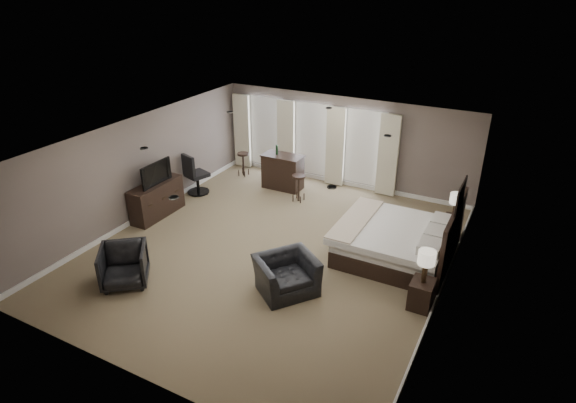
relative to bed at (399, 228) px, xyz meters
The scene contains 16 objects.
room 2.82m from the bed, 158.81° to the right, with size 7.60×8.60×2.64m.
window_bay 4.76m from the bed, 139.04° to the left, with size 5.25×0.20×2.30m.
bed is the anchor object (origin of this frame).
nightstand_near 1.77m from the bed, 58.46° to the right, with size 0.41×0.51×0.55m, color black.
nightstand_far 1.77m from the bed, 58.46° to the left, with size 0.41×0.50×0.55m, color black.
lamp_near 1.71m from the bed, 58.46° to the right, with size 0.32×0.32×0.66m, color beige.
lamp_far 1.70m from the bed, 58.46° to the left, with size 0.30×0.30×0.61m, color beige.
wall_art 1.50m from the bed, ahead, with size 0.04×0.96×0.56m, color slate.
dresser 6.10m from the bed, behind, with size 0.50×1.55×0.90m, color black.
tv 6.10m from the bed, behind, with size 1.01×0.58×0.13m, color black.
armchair_near 2.71m from the bed, 125.86° to the right, with size 1.12×0.73×0.98m, color black.
armchair_far 5.75m from the bed, 142.70° to the right, with size 0.88×0.82×0.90m, color black.
bar_counter 4.56m from the bed, 151.66° to the left, with size 1.16×0.61×1.01m, color black.
bar_stool_left 6.04m from the bed, 156.29° to the left, with size 0.35×0.35×0.73m, color black.
bar_stool_right 3.60m from the bed, 153.59° to the left, with size 0.36×0.36×0.76m, color black.
desk_chair 6.01m from the bed, behind, with size 0.61×0.61×1.20m, color black.
Camera 1 is at (4.68, -8.10, 5.75)m, focal length 30.00 mm.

